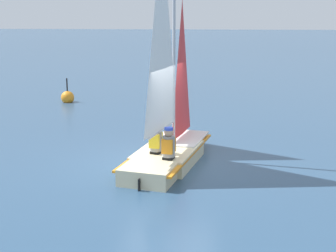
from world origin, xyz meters
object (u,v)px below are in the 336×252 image
object	(u,v)px
sailor_crew	(169,149)
buoy_marker	(68,97)
sailboat_main	(168,130)
sailor_helm	(156,144)

from	to	relation	value
sailor_crew	buoy_marker	size ratio (longest dim) A/B	1.01
sailboat_main	sailor_crew	world-z (taller)	sailboat_main
buoy_marker	sailboat_main	bearing A→B (deg)	-56.72
sailboat_main	buoy_marker	xyz separation A→B (m)	(-5.48, 8.35, -0.69)
sailboat_main	sailor_crew	distance (m)	0.93
sailor_crew	buoy_marker	world-z (taller)	sailor_crew
sailor_crew	buoy_marker	xyz separation A→B (m)	(-5.60, 9.23, -0.42)
sailor_helm	buoy_marker	world-z (taller)	sailor_helm
sailor_helm	sailor_crew	xyz separation A→B (m)	(0.37, -0.45, 0.01)
sailboat_main	sailor_helm	size ratio (longest dim) A/B	5.07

